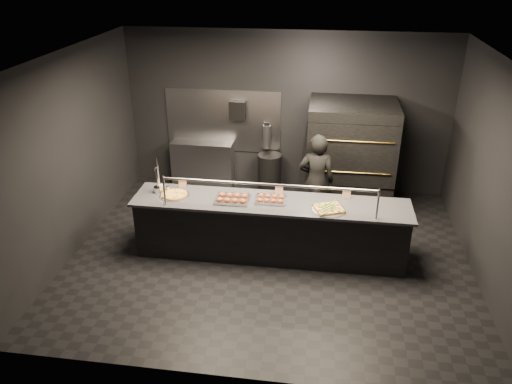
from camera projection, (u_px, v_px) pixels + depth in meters
The scene contains 15 objects.
room at pixel (270, 164), 7.11m from camera, with size 6.04×6.00×3.00m.
service_counter at pixel (270, 228), 7.52m from camera, with size 4.10×0.78×1.37m.
pizza_oven at pixel (350, 155), 8.84m from camera, with size 1.50×1.23×1.91m.
prep_shelf at pixel (203, 164), 9.79m from camera, with size 1.20×0.35×0.90m, color #99999E.
towel_dispenser at pixel (238, 110), 9.28m from camera, with size 0.30×0.20×0.35m, color black.
fire_extinguisher at pixel (267, 136), 9.43m from camera, with size 0.14×0.14×0.51m.
beer_tap at pixel (158, 182), 7.53m from camera, with size 0.15×0.22×0.59m.
round_pizza at pixel (175, 195), 7.49m from camera, with size 0.45×0.45×0.03m.
slider_tray_a at pixel (232, 199), 7.34m from camera, with size 0.51×0.38×0.08m.
slider_tray_b at pixel (271, 199), 7.33m from camera, with size 0.48×0.38×0.07m.
square_pizza at pixel (329, 209), 7.08m from camera, with size 0.48×0.48×0.05m.
condiment_jar at pixel (163, 188), 7.61m from camera, with size 0.17×0.07×0.11m.
tent_cards at pixel (268, 189), 7.54m from camera, with size 2.63×0.04×0.15m.
trash_bin at pixel (270, 173), 9.56m from camera, with size 0.45×0.45×0.76m, color black.
worker at pixel (316, 181), 8.21m from camera, with size 0.59×0.39×1.63m, color black.
Camera 1 is at (0.70, -6.47, 4.28)m, focal length 35.00 mm.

